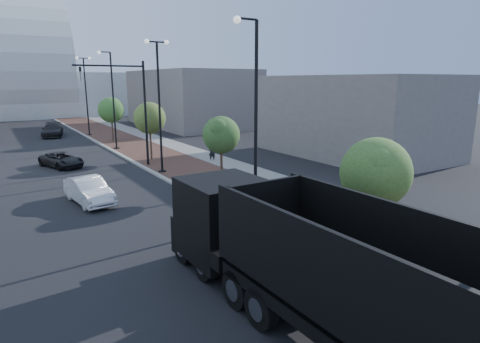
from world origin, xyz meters
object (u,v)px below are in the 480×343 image
dump_truck (283,259)px  white_sedan (89,190)px  dark_car_mid (61,160)px  pedestrian (212,152)px

dump_truck → white_sedan: dump_truck is taller
dark_car_mid → pedestrian: 11.75m
white_sedan → dark_car_mid: (0.24, 10.89, -0.13)m
white_sedan → pedestrian: size_ratio=2.65×
dump_truck → white_sedan: size_ratio=3.23×
dark_car_mid → dump_truck: bearing=-105.1°
white_sedan → pedestrian: pedestrian is taller
white_sedan → pedestrian: (11.21, 6.70, 0.10)m
pedestrian → white_sedan: bearing=37.5°
dump_truck → pedestrian: dump_truck is taller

